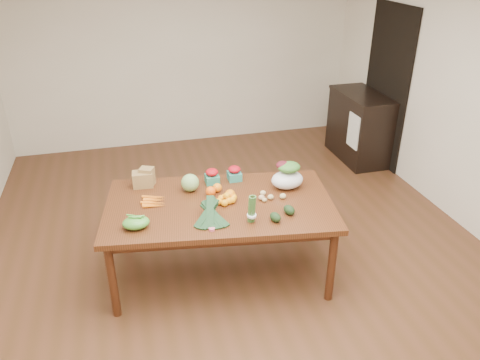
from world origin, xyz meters
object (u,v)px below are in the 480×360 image
object	(u,v)px
kale_bunch	(211,215)
dining_table	(220,239)
salad_bag	(287,177)
asparagus_bundle	(252,209)
cabinet	(359,127)
mandarin_cluster	(227,197)
cabbage	(190,183)
paper_bag	(143,178)

from	to	relation	value
kale_bunch	dining_table	bearing A→B (deg)	74.17
salad_bag	asparagus_bundle	bearing A→B (deg)	-134.76
cabinet	mandarin_cluster	world-z (taller)	cabinet
cabinet	mandarin_cluster	distance (m)	3.15
asparagus_bundle	salad_bag	world-z (taller)	asparagus_bundle
cabbage	kale_bunch	size ratio (longest dim) A/B	0.41
mandarin_cluster	asparagus_bundle	bearing A→B (deg)	-72.01
cabinet	mandarin_cluster	size ratio (longest dim) A/B	5.67
cabbage	mandarin_cluster	size ratio (longest dim) A/B	0.90
dining_table	kale_bunch	distance (m)	0.56
kale_bunch	mandarin_cluster	bearing A→B (deg)	64.38
kale_bunch	asparagus_bundle	distance (m)	0.33
kale_bunch	salad_bag	bearing A→B (deg)	36.15
cabinet	kale_bunch	distance (m)	3.50
cabbage	mandarin_cluster	xyz separation A→B (m)	(0.27, -0.29, -0.03)
paper_bag	salad_bag	world-z (taller)	salad_bag
mandarin_cluster	salad_bag	bearing A→B (deg)	11.27
cabinet	cabbage	distance (m)	3.20
paper_bag	kale_bunch	distance (m)	0.92
cabbage	asparagus_bundle	world-z (taller)	asparagus_bundle
dining_table	asparagus_bundle	xyz separation A→B (m)	(0.18, -0.37, 0.50)
dining_table	cabbage	size ratio (longest dim) A/B	12.10
salad_bag	kale_bunch	bearing A→B (deg)	-152.53
dining_table	cabbage	xyz separation A→B (m)	(-0.21, 0.29, 0.46)
salad_bag	cabbage	bearing A→B (deg)	168.73
asparagus_bundle	cabbage	bearing A→B (deg)	129.36
kale_bunch	salad_bag	size ratio (longest dim) A/B	1.34
cabinet	asparagus_bundle	xyz separation A→B (m)	(-2.26, -2.41, 0.40)
dining_table	kale_bunch	bearing A→B (deg)	-105.83
cabbage	kale_bunch	xyz separation A→B (m)	(0.07, -0.59, -0.00)
dining_table	paper_bag	bearing A→B (deg)	150.27
dining_table	kale_bunch	world-z (taller)	kale_bunch
cabinet	kale_bunch	bearing A→B (deg)	-137.77
cabinet	asparagus_bundle	distance (m)	3.33
dining_table	cabinet	bearing A→B (deg)	48.53
paper_bag	mandarin_cluster	world-z (taller)	paper_bag
mandarin_cluster	kale_bunch	bearing A→B (deg)	-124.29
cabinet	dining_table	bearing A→B (deg)	-140.14
cabbage	salad_bag	xyz separation A→B (m)	(0.87, -0.17, 0.03)
cabbage	salad_bag	distance (m)	0.89
cabinet	kale_bunch	size ratio (longest dim) A/B	2.55
dining_table	cabinet	distance (m)	3.18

